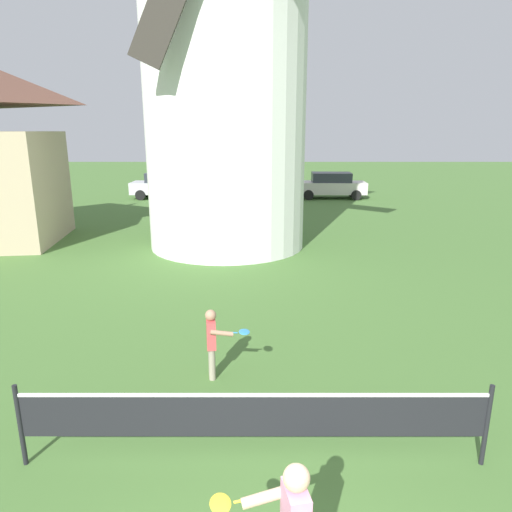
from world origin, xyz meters
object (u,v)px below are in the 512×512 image
at_px(tennis_net, 255,416).
at_px(parked_car_cream, 333,185).
at_px(parked_car_green, 244,186).
at_px(parked_car_silver, 169,185).
at_px(player_far, 215,340).
at_px(windmill, 226,32).

height_order(tennis_net, parked_car_cream, parked_car_cream).
distance_m(tennis_net, parked_car_green, 22.82).
bearing_deg(parked_car_silver, tennis_net, -77.01).
height_order(tennis_net, player_far, player_far).
relative_size(parked_car_silver, parked_car_cream, 1.01).
relative_size(player_far, parked_car_cream, 0.29).
relative_size(tennis_net, parked_car_green, 1.24).
bearing_deg(tennis_net, parked_car_silver, 102.99).
xyz_separation_m(parked_car_silver, parked_car_green, (4.63, -0.72, 0.00)).
distance_m(player_far, parked_car_cream, 22.10).
height_order(windmill, tennis_net, windmill).
bearing_deg(tennis_net, player_far, 107.98).
bearing_deg(parked_car_green, player_far, -89.67).
bearing_deg(tennis_net, parked_car_cream, 78.88).
bearing_deg(player_far, tennis_net, -72.02).
height_order(tennis_net, parked_car_green, parked_car_green).
bearing_deg(parked_car_silver, parked_car_cream, 0.18).
height_order(player_far, parked_car_silver, parked_car_silver).
xyz_separation_m(parked_car_green, parked_car_cream, (5.43, 0.75, -0.00)).
xyz_separation_m(player_far, parked_car_cream, (5.31, 21.45, 0.12)).
xyz_separation_m(windmill, parked_car_cream, (5.63, 12.11, -6.31)).
height_order(windmill, player_far, windmill).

